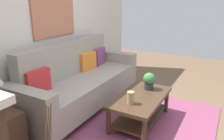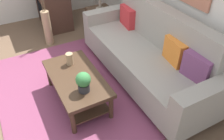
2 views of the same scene
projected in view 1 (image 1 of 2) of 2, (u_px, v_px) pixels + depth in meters
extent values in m
plane|color=brown|center=(165.00, 139.00, 2.85)|extent=(9.43, 9.43, 0.00)
cube|color=silver|center=(41.00, 26.00, 3.40)|extent=(5.43, 0.10, 2.70)
cube|color=#843D5B|center=(130.00, 128.00, 3.08)|extent=(2.61, 2.17, 0.01)
cube|color=gray|center=(84.00, 89.00, 3.65)|extent=(2.05, 0.84, 0.40)
cube|color=gray|center=(67.00, 59.00, 3.65)|extent=(2.05, 0.20, 0.56)
cube|color=gray|center=(29.00, 112.00, 2.68)|extent=(0.20, 0.84, 0.60)
cube|color=gray|center=(116.00, 66.00, 4.55)|extent=(0.20, 0.84, 0.60)
cube|color=#422D1E|center=(44.00, 130.00, 2.96)|extent=(0.08, 0.74, 0.12)
cube|color=#422D1E|center=(111.00, 85.00, 4.50)|extent=(0.08, 0.74, 0.12)
cube|color=red|center=(38.00, 81.00, 2.97)|extent=(0.37, 0.16, 0.32)
cube|color=orange|center=(87.00, 61.00, 3.95)|extent=(0.37, 0.17, 0.32)
cube|color=#7A4270|center=(99.00, 56.00, 4.27)|extent=(0.37, 0.17, 0.32)
cube|color=#422D1E|center=(141.00, 98.00, 3.12)|extent=(1.10, 0.60, 0.05)
cube|color=#422D1E|center=(140.00, 115.00, 3.20)|extent=(0.98, 0.50, 0.02)
cylinder|color=#422D1E|center=(144.00, 133.00, 2.66)|extent=(0.06, 0.06, 0.38)
cylinder|color=#422D1E|center=(166.00, 102.00, 3.47)|extent=(0.06, 0.06, 0.38)
cylinder|color=#422D1E|center=(108.00, 122.00, 2.89)|extent=(0.06, 0.06, 0.38)
cylinder|color=#422D1E|center=(137.00, 95.00, 3.70)|extent=(0.06, 0.06, 0.38)
cylinder|color=tan|center=(131.00, 98.00, 2.86)|extent=(0.10, 0.10, 0.17)
cylinder|color=#2D2D33|center=(149.00, 86.00, 3.33)|extent=(0.14, 0.14, 0.10)
sphere|color=#36793F|center=(149.00, 79.00, 3.30)|extent=(0.18, 0.18, 0.18)
cylinder|color=brown|center=(51.00, 125.00, 1.65)|extent=(0.05, 0.01, 0.36)
cylinder|color=brown|center=(46.00, 126.00, 1.64)|extent=(0.04, 0.03, 0.36)
cylinder|color=brown|center=(50.00, 128.00, 1.62)|extent=(0.03, 0.01, 0.36)
cube|color=#B77056|center=(54.00, 10.00, 3.51)|extent=(0.93, 0.03, 0.84)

